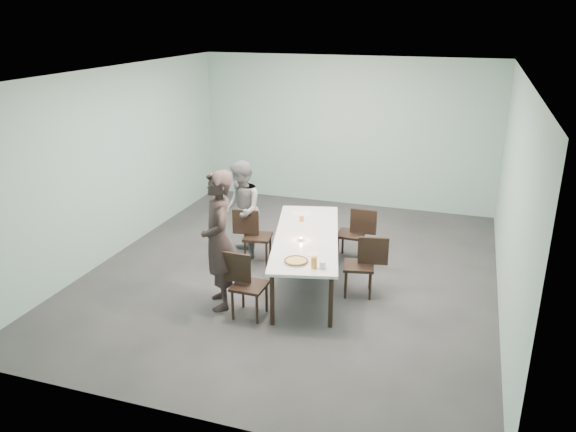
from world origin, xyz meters
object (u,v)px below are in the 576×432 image
(table, at_px, (306,239))
(side_plate, at_px, (312,254))
(beer_glass, at_px, (314,263))
(chair_far_left, at_px, (253,232))
(chair_near_left, at_px, (244,280))
(chair_far_right, at_px, (356,231))
(diner_far, at_px, (241,211))
(diner_near, at_px, (219,240))
(tealight, at_px, (301,239))
(water_tumbler, at_px, (323,265))
(chair_near_right, at_px, (365,262))
(amber_tumbler, at_px, (302,219))
(pizza, at_px, (296,261))

(table, distance_m, side_plate, 0.67)
(beer_glass, bearing_deg, chair_far_left, 134.01)
(chair_near_left, bearing_deg, chair_far_right, 65.59)
(chair_far_left, bearing_deg, side_plate, -49.47)
(chair_far_right, distance_m, diner_far, 1.86)
(chair_near_left, relative_size, beer_glass, 5.80)
(diner_far, distance_m, beer_glass, 2.29)
(diner_near, bearing_deg, tealight, 100.76)
(chair_near_left, bearing_deg, water_tumbler, 9.97)
(chair_near_right, xyz_separation_m, side_plate, (-0.61, -0.53, 0.25))
(chair_far_right, bearing_deg, table, 64.25)
(chair_far_left, height_order, tealight, chair_far_left)
(chair_near_right, relative_size, beer_glass, 5.80)
(beer_glass, height_order, tealight, beer_glass)
(tealight, relative_size, amber_tumbler, 0.70)
(table, relative_size, pizza, 8.06)
(chair_far_right, distance_m, side_plate, 1.70)
(table, height_order, water_tumbler, water_tumbler)
(diner_far, bearing_deg, table, 37.60)
(water_tumbler, relative_size, amber_tumbler, 1.12)
(chair_far_left, height_order, beer_glass, beer_glass)
(pizza, xyz_separation_m, side_plate, (0.13, 0.31, -0.01))
(chair_near_right, distance_m, diner_far, 2.25)
(chair_far_right, height_order, tealight, chair_far_right)
(chair_near_left, relative_size, chair_far_left, 1.00)
(chair_near_left, bearing_deg, side_plate, 35.30)
(chair_far_right, xyz_separation_m, beer_glass, (-0.13, -2.05, 0.32))
(chair_far_right, height_order, side_plate, chair_far_right)
(chair_near_left, height_order, chair_far_left, same)
(table, distance_m, chair_far_left, 1.13)
(table, distance_m, pizza, 0.93)
(chair_near_left, height_order, beer_glass, beer_glass)
(beer_glass, distance_m, amber_tumbler, 1.69)
(chair_near_right, xyz_separation_m, diner_far, (-2.13, 0.65, 0.30))
(chair_far_left, distance_m, beer_glass, 2.06)
(chair_far_left, distance_m, diner_far, 0.40)
(pizza, bearing_deg, diner_far, 132.96)
(chair_far_left, bearing_deg, chair_near_left, -82.05)
(chair_far_left, bearing_deg, diner_near, -95.54)
(diner_far, relative_size, beer_glass, 10.73)
(table, xyz_separation_m, beer_glass, (0.40, -1.01, 0.13))
(diner_far, height_order, tealight, diner_far)
(tealight, bearing_deg, diner_near, -138.17)
(water_tumbler, bearing_deg, pizza, 170.48)
(diner_near, distance_m, pizza, 1.07)
(diner_near, height_order, diner_far, diner_near)
(table, height_order, chair_far_left, chair_far_left)
(chair_far_left, xyz_separation_m, chair_near_right, (1.89, -0.53, 0.00))
(pizza, bearing_deg, diner_near, -175.83)
(tealight, bearing_deg, water_tumbler, -56.32)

